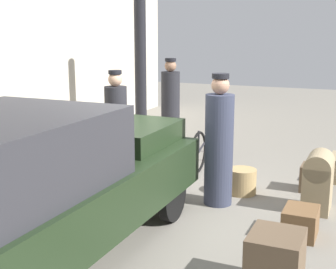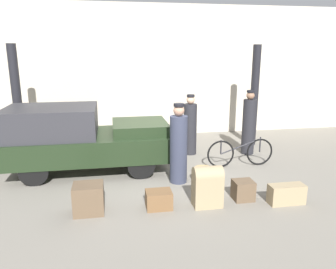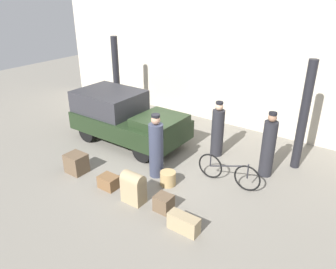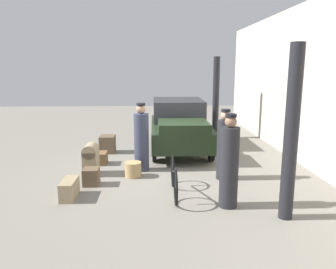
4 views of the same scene
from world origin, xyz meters
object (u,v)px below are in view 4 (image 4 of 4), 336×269
Objects in this scene: porter_with_bicycle at (141,140)px; suitcase_small_leather at (100,158)px; truck at (179,124)px; trunk_umber_medium at (91,177)px; porter_standing_middle at (229,165)px; trunk_barrel_dark at (91,158)px; trunk_large_brown at (69,189)px; porter_carrying_trunk at (225,147)px; bicycle at (174,179)px; suitcase_tan_flat at (108,144)px; wicker_basket at (133,169)px.

suitcase_small_leather is (-0.64, -1.22, -0.66)m from porter_with_bicycle.
truck is 4.12m from trunk_umber_medium.
porter_standing_middle is 2.30× the size of trunk_barrel_dark.
porter_with_bicycle is 2.46m from trunk_large_brown.
porter_carrying_trunk is 2.15× the size of trunk_barrel_dark.
porter_carrying_trunk reaches higher than trunk_barrel_dark.
trunk_umber_medium is at bearing 157.45° from trunk_large_brown.
suitcase_small_leather is at bearing -56.48° from truck.
suitcase_tan_flat is (-3.74, -1.94, -0.09)m from bicycle.
porter_standing_middle is at bearing -9.23° from porter_carrying_trunk.
porter_with_bicycle reaches higher than trunk_barrel_dark.
porter_carrying_trunk is 3.14× the size of suitcase_tan_flat.
truck reaches higher than trunk_umber_medium.
porter_standing_middle is 3.79× the size of suitcase_small_leather.
bicycle is 2.01m from porter_with_bicycle.
bicycle reaches higher than trunk_umber_medium.
trunk_barrel_dark is at bearing -102.37° from wicker_basket.
suitcase_tan_flat is (-3.03, -0.03, 0.08)m from trunk_umber_medium.
suitcase_tan_flat is (-1.94, -1.18, -0.56)m from porter_with_bicycle.
bicycle is 1.60m from wicker_basket.
porter_with_bicycle is at bearing -143.83° from porter_standing_middle.
porter_standing_middle is at bearing 46.20° from wicker_basket.
trunk_large_brown is (1.86, -1.47, -0.64)m from porter_with_bicycle.
porter_carrying_trunk is (0.78, 2.06, -0.04)m from porter_with_bicycle.
porter_with_bicycle is (-2.45, -1.79, -0.03)m from porter_standing_middle.
porter_carrying_trunk is 3.42m from trunk_barrel_dark.
porter_carrying_trunk is at bearing 170.77° from porter_standing_middle.
porter_carrying_trunk is 2.46× the size of trunk_large_brown.
trunk_large_brown is at bearing -100.21° from porter_standing_middle.
trunk_umber_medium is (0.56, -0.95, 0.01)m from wicker_basket.
trunk_large_brown is at bearing -32.99° from truck.
porter_carrying_trunk reaches higher than trunk_large_brown.
porter_with_bicycle is (2.23, -1.18, -0.04)m from truck.
wicker_basket is 2.66m from suitcase_tan_flat.
trunk_barrel_dark is (-1.51, -2.06, 0.06)m from bicycle.
trunk_barrel_dark is (-0.24, -1.10, 0.24)m from wicker_basket.
bicycle reaches higher than suitcase_tan_flat.
trunk_umber_medium is (0.80, 0.15, -0.23)m from trunk_barrel_dark.
trunk_umber_medium is at bearing -114.74° from porter_standing_middle.
wicker_basket is 1.04× the size of trunk_umber_medium.
porter_standing_middle is 3.38m from trunk_large_brown.
truck reaches higher than bicycle.
porter_carrying_trunk is (3.00, 0.88, -0.08)m from truck.
porter_with_bicycle is at bearing 133.50° from trunk_umber_medium.
porter_with_bicycle is 2.34m from suitcase_tan_flat.
porter_with_bicycle reaches higher than bicycle.
trunk_barrel_dark reaches higher than trunk_umber_medium.
porter_with_bicycle is 4.53× the size of trunk_umber_medium.
trunk_barrel_dark reaches higher than trunk_large_brown.
porter_with_bicycle is 1.39m from trunk_barrel_dark.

